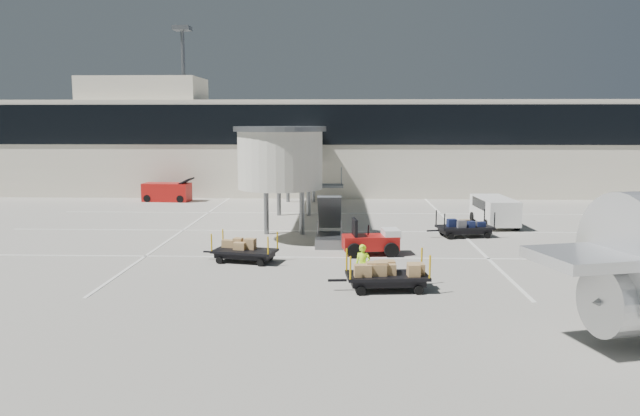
{
  "coord_description": "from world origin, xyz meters",
  "views": [
    {
      "loc": [
        -0.78,
        -26.37,
        6.33
      ],
      "look_at": [
        -1.86,
        4.4,
        2.0
      ],
      "focal_mm": 35.0,
      "sensor_mm": 36.0,
      "label": 1
    }
  ],
  "objects_px": {
    "suitcase_cart": "(465,228)",
    "belt_loader": "(167,192)",
    "box_cart_far": "(243,251)",
    "ground_worker": "(363,265)",
    "minivan": "(494,209)",
    "box_cart_near": "(387,275)",
    "baggage_tug": "(372,242)"
  },
  "relations": [
    {
      "from": "minivan",
      "to": "box_cart_near",
      "type": "bearing_deg",
      "value": -120.1
    },
    {
      "from": "ground_worker",
      "to": "minivan",
      "type": "distance_m",
      "value": 16.51
    },
    {
      "from": "box_cart_near",
      "to": "box_cart_far",
      "type": "height_order",
      "value": "box_cart_near"
    },
    {
      "from": "box_cart_far",
      "to": "belt_loader",
      "type": "bearing_deg",
      "value": 126.93
    },
    {
      "from": "box_cart_near",
      "to": "box_cart_far",
      "type": "relative_size",
      "value": 1.09
    },
    {
      "from": "box_cart_far",
      "to": "belt_loader",
      "type": "relative_size",
      "value": 0.87
    },
    {
      "from": "baggage_tug",
      "to": "suitcase_cart",
      "type": "xyz_separation_m",
      "value": [
        5.31,
        4.73,
        -0.12
      ]
    },
    {
      "from": "minivan",
      "to": "suitcase_cart",
      "type": "bearing_deg",
      "value": -126.15
    },
    {
      "from": "box_cart_near",
      "to": "belt_loader",
      "type": "distance_m",
      "value": 29.95
    },
    {
      "from": "box_cart_near",
      "to": "minivan",
      "type": "relative_size",
      "value": 0.82
    },
    {
      "from": "baggage_tug",
      "to": "minivan",
      "type": "relative_size",
      "value": 0.6
    },
    {
      "from": "suitcase_cart",
      "to": "box_cart_far",
      "type": "bearing_deg",
      "value": -161.09
    },
    {
      "from": "suitcase_cart",
      "to": "belt_loader",
      "type": "bearing_deg",
      "value": 133.74
    },
    {
      "from": "ground_worker",
      "to": "box_cart_far",
      "type": "bearing_deg",
      "value": 148.88
    },
    {
      "from": "box_cart_near",
      "to": "minivan",
      "type": "distance_m",
      "value": 16.64
    },
    {
      "from": "box_cart_far",
      "to": "ground_worker",
      "type": "bearing_deg",
      "value": -24.12
    },
    {
      "from": "belt_loader",
      "to": "ground_worker",
      "type": "bearing_deg",
      "value": -54.35
    },
    {
      "from": "suitcase_cart",
      "to": "ground_worker",
      "type": "bearing_deg",
      "value": -130.63
    },
    {
      "from": "baggage_tug",
      "to": "minivan",
      "type": "bearing_deg",
      "value": 40.56
    },
    {
      "from": "suitcase_cart",
      "to": "box_cart_near",
      "type": "height_order",
      "value": "box_cart_near"
    },
    {
      "from": "suitcase_cart",
      "to": "ground_worker",
      "type": "distance_m",
      "value": 12.0
    },
    {
      "from": "suitcase_cart",
      "to": "ground_worker",
      "type": "height_order",
      "value": "ground_worker"
    },
    {
      "from": "box_cart_far",
      "to": "box_cart_near",
      "type": "bearing_deg",
      "value": -23.89
    },
    {
      "from": "box_cart_near",
      "to": "ground_worker",
      "type": "bearing_deg",
      "value": 139.29
    },
    {
      "from": "baggage_tug",
      "to": "belt_loader",
      "type": "xyz_separation_m",
      "value": [
        -15.24,
        19.3,
        0.09
      ]
    },
    {
      "from": "ground_worker",
      "to": "belt_loader",
      "type": "xyz_separation_m",
      "value": [
        -14.61,
        24.99,
        -0.09
      ]
    },
    {
      "from": "baggage_tug",
      "to": "suitcase_cart",
      "type": "height_order",
      "value": "baggage_tug"
    },
    {
      "from": "suitcase_cart",
      "to": "minivan",
      "type": "xyz_separation_m",
      "value": [
        2.45,
        3.8,
        0.51
      ]
    },
    {
      "from": "box_cart_far",
      "to": "ground_worker",
      "type": "distance_m",
      "value": 6.62
    },
    {
      "from": "box_cart_near",
      "to": "box_cart_far",
      "type": "distance_m",
      "value": 7.71
    },
    {
      "from": "ground_worker",
      "to": "belt_loader",
      "type": "relative_size",
      "value": 0.4
    },
    {
      "from": "baggage_tug",
      "to": "belt_loader",
      "type": "distance_m",
      "value": 24.59
    }
  ]
}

